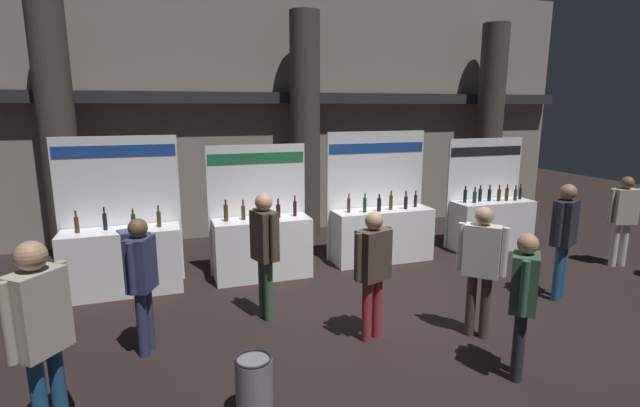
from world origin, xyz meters
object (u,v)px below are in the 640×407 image
(exhibitor_booth_0, at_px, (123,254))
(visitor_1, at_px, (481,261))
(visitor_3, at_px, (523,294))
(exhibitor_booth_3, at_px, (490,220))
(visitor_6, at_px, (265,245))
(exhibitor_booth_2, at_px, (381,229))
(trash_bin, at_px, (254,387))
(visitor_2, at_px, (142,275))
(visitor_8, at_px, (40,326))
(visitor_7, at_px, (373,264))
(visitor_4, at_px, (564,230))
(visitor_9, at_px, (623,213))
(exhibitor_booth_1, at_px, (262,243))

(exhibitor_booth_0, distance_m, visitor_1, 5.29)
(visitor_3, bearing_deg, visitor_1, -147.70)
(exhibitor_booth_0, distance_m, exhibitor_booth_3, 6.98)
(visitor_6, bearing_deg, visitor_3, 26.68)
(exhibitor_booth_2, xyz_separation_m, visitor_6, (-2.60, -1.80, 0.45))
(trash_bin, xyz_separation_m, visitor_1, (2.97, 0.68, 0.70))
(visitor_3, bearing_deg, exhibitor_booth_3, -172.19)
(visitor_2, relative_size, visitor_3, 1.02)
(visitor_1, relative_size, visitor_8, 0.92)
(visitor_2, relative_size, visitor_7, 1.00)
(visitor_8, bearing_deg, visitor_2, 12.33)
(visitor_2, relative_size, visitor_6, 0.93)
(exhibitor_booth_0, height_order, visitor_4, exhibitor_booth_0)
(exhibitor_booth_2, distance_m, visitor_9, 4.33)
(visitor_1, xyz_separation_m, visitor_4, (1.91, 0.61, 0.07))
(exhibitor_booth_2, distance_m, visitor_7, 3.17)
(exhibitor_booth_0, relative_size, exhibitor_booth_2, 1.00)
(visitor_7, bearing_deg, exhibitor_booth_2, -138.06)
(visitor_7, distance_m, visitor_9, 5.55)
(visitor_8, distance_m, visitor_9, 9.04)
(visitor_4, bearing_deg, visitor_6, 142.48)
(exhibitor_booth_1, bearing_deg, exhibitor_booth_2, 4.00)
(visitor_1, height_order, visitor_2, visitor_1)
(exhibitor_booth_2, relative_size, trash_bin, 3.97)
(visitor_2, bearing_deg, visitor_9, 117.07)
(exhibitor_booth_3, bearing_deg, visitor_9, -47.91)
(exhibitor_booth_3, distance_m, visitor_1, 4.11)
(trash_bin, bearing_deg, visitor_9, 16.66)
(exhibitor_booth_3, relative_size, visitor_1, 1.33)
(visitor_6, bearing_deg, exhibitor_booth_0, -149.18)
(visitor_1, bearing_deg, exhibitor_booth_2, 131.88)
(visitor_2, height_order, visitor_8, visitor_8)
(exhibitor_booth_0, relative_size, visitor_9, 1.46)
(visitor_8, relative_size, visitor_9, 1.11)
(visitor_1, xyz_separation_m, visitor_7, (-1.30, 0.36, -0.02))
(exhibitor_booth_2, xyz_separation_m, visitor_9, (3.97, -1.69, 0.39))
(visitor_8, bearing_deg, exhibitor_booth_2, -13.90)
(exhibitor_booth_1, relative_size, visitor_2, 1.37)
(exhibitor_booth_0, distance_m, visitor_2, 2.15)
(exhibitor_booth_0, relative_size, visitor_3, 1.51)
(trash_bin, relative_size, visitor_1, 0.36)
(visitor_3, bearing_deg, visitor_8, -52.50)
(exhibitor_booth_0, relative_size, trash_bin, 3.98)
(visitor_6, bearing_deg, visitor_4, 61.90)
(visitor_1, distance_m, visitor_7, 1.35)
(exhibitor_booth_2, distance_m, visitor_1, 3.17)
(exhibitor_booth_1, distance_m, visitor_2, 2.79)
(trash_bin, relative_size, visitor_3, 0.38)
(visitor_2, xyz_separation_m, visitor_9, (8.11, 0.55, 0.03))
(visitor_4, bearing_deg, exhibitor_booth_3, 46.24)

